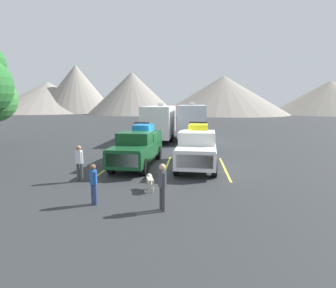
# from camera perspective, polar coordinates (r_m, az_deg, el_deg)

# --- Properties ---
(ground_plane) EXTENTS (240.00, 240.00, 0.00)m
(ground_plane) POSITION_cam_1_polar(r_m,az_deg,el_deg) (15.88, -0.24, -4.69)
(ground_plane) COLOR #2D3033
(pickup_truck_a) EXTENTS (2.33, 5.90, 2.51)m
(pickup_truck_a) POSITION_cam_1_polar(r_m,az_deg,el_deg) (16.03, -6.38, -0.41)
(pickup_truck_a) COLOR #144723
(pickup_truck_a) RESTS_ON ground
(pickup_truck_b) EXTENTS (2.46, 5.36, 2.58)m
(pickup_truck_b) POSITION_cam_1_polar(r_m,az_deg,el_deg) (15.49, 6.31, -0.63)
(pickup_truck_b) COLOR white
(pickup_truck_b) RESTS_ON ground
(lot_stripe_a) EXTENTS (0.12, 5.50, 0.01)m
(lot_stripe_a) POSITION_cam_1_polar(r_m,az_deg,el_deg) (16.28, -12.26, -4.54)
(lot_stripe_a) COLOR gold
(lot_stripe_a) RESTS_ON ground
(lot_stripe_b) EXTENTS (0.12, 5.50, 0.01)m
(lot_stripe_b) POSITION_cam_1_polar(r_m,az_deg,el_deg) (15.60, -0.35, -4.92)
(lot_stripe_b) COLOR gold
(lot_stripe_b) RESTS_ON ground
(lot_stripe_c) EXTENTS (0.12, 5.50, 0.01)m
(lot_stripe_c) POSITION_cam_1_polar(r_m,az_deg,el_deg) (15.63, 12.07, -5.09)
(lot_stripe_c) COLOR gold
(lot_stripe_c) RESTS_ON ground
(camper_trailer_a) EXTENTS (2.56, 9.05, 3.65)m
(camper_trailer_a) POSITION_cam_1_polar(r_m,az_deg,el_deg) (26.16, -1.75, 5.02)
(camper_trailer_a) COLOR white
(camper_trailer_a) RESTS_ON ground
(camper_trailer_b) EXTENTS (2.58, 7.28, 3.75)m
(camper_trailer_b) POSITION_cam_1_polar(r_m,az_deg,el_deg) (26.13, 5.15, 5.08)
(camper_trailer_b) COLOR silver
(camper_trailer_b) RESTS_ON ground
(person_a) EXTENTS (0.30, 0.32, 1.68)m
(person_a) POSITION_cam_1_polar(r_m,az_deg,el_deg) (9.26, -1.21, -8.57)
(person_a) COLOR #3F3F42
(person_a) RESTS_ON ground
(person_b) EXTENTS (0.30, 0.27, 1.54)m
(person_b) POSITION_cam_1_polar(r_m,az_deg,el_deg) (10.19, -15.74, -7.75)
(person_b) COLOR navy
(person_b) RESTS_ON ground
(person_c) EXTENTS (0.39, 0.24, 1.76)m
(person_c) POSITION_cam_1_polar(r_m,az_deg,el_deg) (13.24, -18.54, -3.46)
(person_c) COLOR #3F3F42
(person_c) RESTS_ON ground
(dog) EXTENTS (0.45, 0.92, 0.67)m
(dog) POSITION_cam_1_polar(r_m,az_deg,el_deg) (11.51, -3.93, -7.76)
(dog) COLOR beige
(dog) RESTS_ON ground
(mountain_ridge) EXTENTS (149.03, 46.00, 16.69)m
(mountain_ridge) POSITION_cam_1_polar(r_m,az_deg,el_deg) (87.84, 5.73, 10.77)
(mountain_ridge) COLOR gray
(mountain_ridge) RESTS_ON ground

